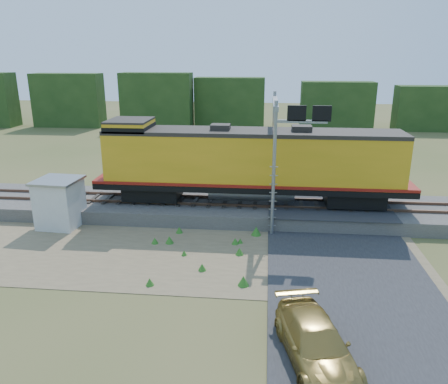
# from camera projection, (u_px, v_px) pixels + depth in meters

# --- Properties ---
(ground) EXTENTS (140.00, 140.00, 0.00)m
(ground) POSITION_uv_depth(u_px,v_px,m) (194.00, 258.00, 20.84)
(ground) COLOR #475123
(ground) RESTS_ON ground
(ballast) EXTENTS (70.00, 5.00, 0.80)m
(ballast) POSITION_uv_depth(u_px,v_px,m) (210.00, 208.00, 26.41)
(ballast) COLOR slate
(ballast) RESTS_ON ground
(rails) EXTENTS (70.00, 1.54, 0.16)m
(rails) POSITION_uv_depth(u_px,v_px,m) (210.00, 200.00, 26.26)
(rails) COLOR brown
(rails) RESTS_ON ballast
(dirt_shoulder) EXTENTS (26.00, 8.00, 0.03)m
(dirt_shoulder) POSITION_uv_depth(u_px,v_px,m) (156.00, 251.00, 21.50)
(dirt_shoulder) COLOR #8C7754
(dirt_shoulder) RESTS_ON ground
(road) EXTENTS (7.00, 66.00, 0.86)m
(road) POSITION_uv_depth(u_px,v_px,m) (341.00, 256.00, 20.85)
(road) COLOR #38383A
(road) RESTS_ON ground
(tree_line_north) EXTENTS (130.00, 3.00, 6.50)m
(tree_line_north) POSITION_uv_depth(u_px,v_px,m) (242.00, 105.00, 55.95)
(tree_line_north) COLOR #1E3915
(tree_line_north) RESTS_ON ground
(weed_clumps) EXTENTS (15.00, 6.20, 0.56)m
(weed_clumps) POSITION_uv_depth(u_px,v_px,m) (124.00, 254.00, 21.26)
(weed_clumps) COLOR #317321
(weed_clumps) RESTS_ON ground
(locomotive) EXTENTS (18.33, 2.80, 4.73)m
(locomotive) POSITION_uv_depth(u_px,v_px,m) (247.00, 162.00, 25.33)
(locomotive) COLOR black
(locomotive) RESTS_ON rails
(shed) EXTENTS (2.47, 2.47, 2.74)m
(shed) POSITION_uv_depth(u_px,v_px,m) (60.00, 203.00, 24.32)
(shed) COLOR silver
(shed) RESTS_ON ground
(signal_gantry) EXTENTS (2.83, 6.20, 7.13)m
(signal_gantry) POSITION_uv_depth(u_px,v_px,m) (281.00, 130.00, 23.90)
(signal_gantry) COLOR gray
(signal_gantry) RESTS_ON ground
(car) EXTENTS (2.86, 4.85, 1.32)m
(car) POSITION_uv_depth(u_px,v_px,m) (316.00, 343.00, 13.66)
(car) COLOR olive
(car) RESTS_ON ground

